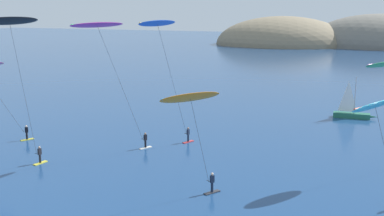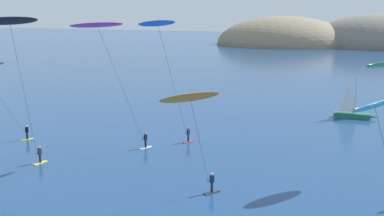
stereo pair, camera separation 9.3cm
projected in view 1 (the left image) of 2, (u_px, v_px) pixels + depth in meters
The scene contains 7 objects.
headland_island at pixel (334, 46), 202.28m from camera, with size 108.97×53.70×26.62m.
sailboat_near at pixel (354, 113), 65.83m from camera, with size 5.95×1.89×5.70m.
kitesurfer_blue at pixel (161, 35), 47.88m from camera, with size 2.47×8.49×13.65m.
kitesurfer_magenta at pixel (101, 33), 45.46m from camera, with size 4.06×9.03×13.50m.
kitesurfer_cyan at pixel (377, 114), 31.76m from camera, with size 3.80×7.59×8.87m.
kitesurfer_black at pixel (12, 33), 42.22m from camera, with size 2.11×6.11×14.04m.
kitesurfer_orange at pixel (192, 105), 36.41m from camera, with size 3.74×5.11×8.55m.
Camera 1 is at (19.86, -17.07, 14.47)m, focal length 45.00 mm.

